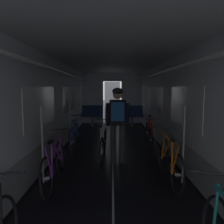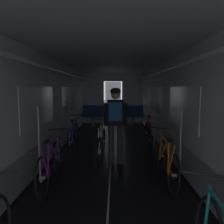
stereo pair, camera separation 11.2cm
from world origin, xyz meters
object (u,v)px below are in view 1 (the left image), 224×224
at_px(bench_seat_far_right, 132,114).
at_px(person_cyclist_aisle, 117,117).
at_px(bench_seat_far_left, 92,114).
at_px(bicycle_orange, 169,161).
at_px(bicycle_blue, 74,136).
at_px(bicycle_purple, 54,164).
at_px(bicycle_red, 149,134).
at_px(bicycle_white_in_aisle, 103,144).

relative_size(bench_seat_far_right, person_cyclist_aisle, 0.57).
bearing_deg(bench_seat_far_left, bicycle_orange, -71.82).
bearing_deg(bench_seat_far_left, bench_seat_far_right, 0.00).
xyz_separation_m(bicycle_orange, person_cyclist_aisle, (-0.94, 0.96, 0.69)).
bearing_deg(bicycle_orange, bicycle_blue, 134.94).
relative_size(bicycle_purple, bicycle_orange, 1.00).
relative_size(bench_seat_far_left, bicycle_orange, 0.58).
bearing_deg(person_cyclist_aisle, bicycle_purple, -136.10).
bearing_deg(bench_seat_far_left, person_cyclist_aisle, -78.50).
bearing_deg(person_cyclist_aisle, bench_seat_far_left, 101.50).
height_order(bicycle_purple, person_cyclist_aisle, person_cyclist_aisle).
bearing_deg(bicycle_orange, bench_seat_far_left, 108.18).
bearing_deg(bicycle_blue, bench_seat_far_right, 62.88).
bearing_deg(bench_seat_far_right, bicycle_red, -87.11).
distance_m(bicycle_purple, bicycle_white_in_aisle, 1.59).
distance_m(bicycle_red, bicycle_white_in_aisle, 1.74).
relative_size(bicycle_orange, person_cyclist_aisle, 0.98).
distance_m(bench_seat_far_left, bicycle_white_in_aisle, 4.75).
height_order(bench_seat_far_right, bicycle_white_in_aisle, bench_seat_far_right).
bearing_deg(bicycle_white_in_aisle, bench_seat_far_left, 98.13).
distance_m(bench_seat_far_left, person_cyclist_aisle, 5.09).
height_order(bicycle_blue, person_cyclist_aisle, person_cyclist_aisle).
bearing_deg(bicycle_purple, bicycle_red, 49.94).
bearing_deg(bicycle_red, bench_seat_far_left, 119.11).
relative_size(bench_seat_far_right, bicycle_orange, 0.58).
height_order(bicycle_purple, bicycle_blue, bicycle_purple).
relative_size(bicycle_red, bicycle_white_in_aisle, 1.00).
relative_size(bench_seat_far_left, bicycle_red, 0.58).
xyz_separation_m(bench_seat_far_left, bicycle_white_in_aisle, (0.67, -4.70, -0.18)).
relative_size(bicycle_blue, bicycle_white_in_aisle, 1.00).
relative_size(bench_seat_far_left, person_cyclist_aisle, 0.57).
distance_m(bench_seat_far_left, bicycle_blue, 3.83).
xyz_separation_m(bicycle_purple, bicycle_white_in_aisle, (0.81, 1.37, 0.00)).
bearing_deg(bicycle_orange, bicycle_purple, -176.14).
distance_m(bicycle_red, person_cyclist_aisle, 1.85).
xyz_separation_m(bicycle_orange, bicycle_blue, (-2.10, 2.11, 0.00)).
relative_size(bicycle_orange, bicycle_white_in_aisle, 1.00).
bearing_deg(bicycle_white_in_aisle, bicycle_red, 41.22).
relative_size(person_cyclist_aisle, bicycle_white_in_aisle, 1.02).
xyz_separation_m(bench_seat_far_left, person_cyclist_aisle, (1.01, -4.97, 0.50)).
xyz_separation_m(bicycle_red, bicycle_white_in_aisle, (-1.31, -1.15, 0.00)).
distance_m(bicycle_orange, bicycle_blue, 2.98).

